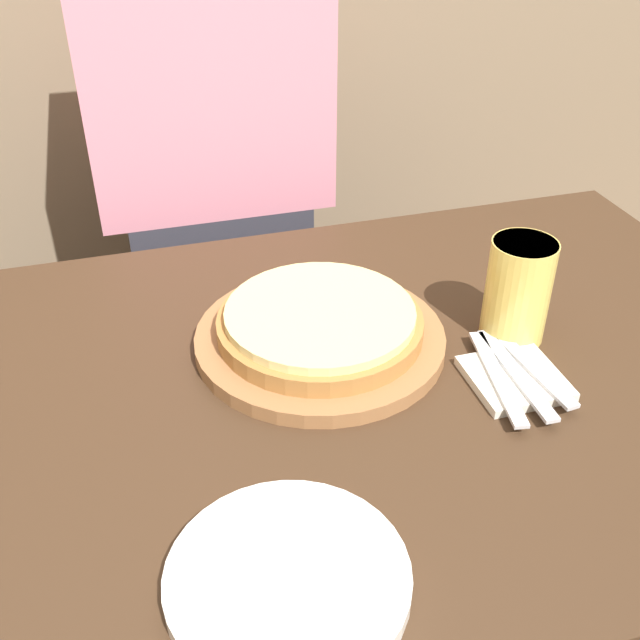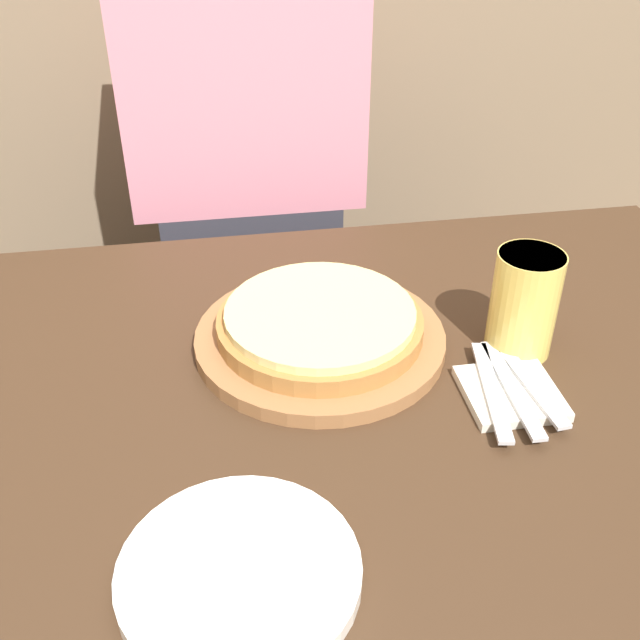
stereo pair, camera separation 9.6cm
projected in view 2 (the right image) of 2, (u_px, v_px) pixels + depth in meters
dining_table at (299, 575)px, 1.12m from camera, size 1.34×0.80×0.73m
pizza_on_board at (320, 330)px, 0.97m from camera, size 0.33×0.33×0.06m
beer_glass at (525, 299)px, 0.93m from camera, size 0.08×0.08×0.14m
dinner_plate at (239, 573)px, 0.67m from camera, size 0.22×0.22×0.02m
napkin_stack at (510, 393)px, 0.89m from camera, size 0.11×0.11×0.01m
fork at (491, 390)px, 0.88m from camera, size 0.05×0.18×0.00m
dinner_knife at (512, 388)px, 0.88m from camera, size 0.02×0.18×0.00m
spoon at (532, 385)px, 0.89m from camera, size 0.03×0.16×0.00m
diner_person at (250, 229)px, 1.46m from camera, size 0.42×0.20×1.31m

